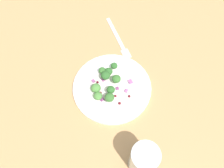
% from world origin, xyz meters
% --- Properties ---
extents(ground_plane, '(1.80, 1.80, 0.02)m').
position_xyz_m(ground_plane, '(0.00, 0.00, -0.01)').
color(ground_plane, tan).
extents(plate, '(0.23, 0.23, 0.02)m').
position_xyz_m(plate, '(0.01, -0.02, 0.01)').
color(plate, white).
rests_on(plate, ground_plane).
extents(dressing_pool, '(0.13, 0.13, 0.00)m').
position_xyz_m(dressing_pool, '(0.01, -0.02, 0.01)').
color(dressing_pool, white).
rests_on(dressing_pool, plate).
extents(broccoli_floret_0, '(0.02, 0.02, 0.02)m').
position_xyz_m(broccoli_floret_0, '(-0.00, -0.08, 0.03)').
color(broccoli_floret_0, '#ADD18E').
rests_on(broccoli_floret_0, plate).
extents(broccoli_floret_1, '(0.03, 0.03, 0.03)m').
position_xyz_m(broccoli_floret_1, '(0.06, -0.01, 0.03)').
color(broccoli_floret_1, '#8EB77A').
rests_on(broccoli_floret_1, plate).
extents(broccoli_floret_2, '(0.02, 0.02, 0.02)m').
position_xyz_m(broccoli_floret_2, '(0.02, -0.00, 0.03)').
color(broccoli_floret_2, '#ADD18E').
rests_on(broccoli_floret_2, plate).
extents(broccoli_floret_3, '(0.02, 0.02, 0.02)m').
position_xyz_m(broccoli_floret_3, '(0.06, 0.01, 0.03)').
color(broccoli_floret_3, '#9EC684').
rests_on(broccoli_floret_3, plate).
extents(broccoli_floret_4, '(0.03, 0.03, 0.03)m').
position_xyz_m(broccoli_floret_4, '(0.03, 0.02, 0.04)').
color(broccoli_floret_4, '#8EB77A').
rests_on(broccoli_floret_4, plate).
extents(broccoli_floret_5, '(0.03, 0.03, 0.03)m').
position_xyz_m(broccoli_floret_5, '(0.03, -0.05, 0.04)').
color(broccoli_floret_5, '#9EC684').
rests_on(broccoli_floret_5, plate).
extents(broccoli_floret_6, '(0.02, 0.02, 0.03)m').
position_xyz_m(broccoli_floret_6, '(0.02, -0.06, 0.03)').
color(broccoli_floret_6, '#ADD18E').
rests_on(broccoli_floret_6, plate).
extents(broccoli_floret_7, '(0.02, 0.02, 0.02)m').
position_xyz_m(broccoli_floret_7, '(0.04, -0.07, 0.03)').
color(broccoli_floret_7, '#9EC684').
rests_on(broccoli_floret_7, plate).
extents(broccoli_floret_8, '(0.03, 0.03, 0.03)m').
position_xyz_m(broccoli_floret_8, '(0.00, -0.03, 0.03)').
color(broccoli_floret_8, '#ADD18E').
rests_on(broccoli_floret_8, plate).
extents(cranberry_0, '(0.01, 0.01, 0.01)m').
position_xyz_m(cranberry_0, '(0.05, 0.00, 0.02)').
color(cranberry_0, maroon).
rests_on(cranberry_0, plate).
extents(cranberry_1, '(0.01, 0.01, 0.01)m').
position_xyz_m(cranberry_1, '(0.01, 0.01, 0.02)').
color(cranberry_1, maroon).
rests_on(cranberry_1, plate).
extents(cranberry_2, '(0.01, 0.01, 0.01)m').
position_xyz_m(cranberry_2, '(0.06, -0.04, 0.02)').
color(cranberry_2, '#4C0A14').
rests_on(cranberry_2, plate).
extents(cranberry_3, '(0.01, 0.01, 0.01)m').
position_xyz_m(cranberry_3, '(-0.03, 0.02, 0.02)').
color(cranberry_3, maroon).
rests_on(cranberry_3, plate).
extents(cranberry_4, '(0.01, 0.01, 0.01)m').
position_xyz_m(cranberry_4, '(0.03, 0.02, 0.02)').
color(cranberry_4, maroon).
rests_on(cranberry_4, plate).
extents(cranberry_5, '(0.01, 0.01, 0.01)m').
position_xyz_m(cranberry_5, '(0.00, 0.04, 0.02)').
color(cranberry_5, maroon).
rests_on(cranberry_5, plate).
extents(onion_bit_0, '(0.01, 0.01, 0.01)m').
position_xyz_m(onion_bit_0, '(0.04, -0.05, 0.02)').
color(onion_bit_0, '#934C84').
rests_on(onion_bit_0, plate).
extents(onion_bit_1, '(0.02, 0.02, 0.00)m').
position_xyz_m(onion_bit_1, '(0.05, 0.02, 0.02)').
color(onion_bit_1, '#843D75').
rests_on(onion_bit_1, plate).
extents(onion_bit_2, '(0.01, 0.01, 0.00)m').
position_xyz_m(onion_bit_2, '(0.07, -0.04, 0.02)').
color(onion_bit_2, '#934C84').
rests_on(onion_bit_2, plate).
extents(onion_bit_3, '(0.01, 0.01, 0.01)m').
position_xyz_m(onion_bit_3, '(-0.02, 0.00, 0.02)').
color(onion_bit_3, '#A35B93').
rests_on(onion_bit_3, plate).
extents(onion_bit_4, '(0.02, 0.02, 0.00)m').
position_xyz_m(onion_bit_4, '(-0.04, -0.03, 0.02)').
color(onion_bit_4, '#A35B93').
rests_on(onion_bit_4, plate).
extents(onion_bit_5, '(0.01, 0.01, 0.01)m').
position_xyz_m(onion_bit_5, '(-0.00, -0.01, 0.02)').
color(onion_bit_5, '#843D75').
rests_on(onion_bit_5, plate).
extents(fork, '(0.06, 0.18, 0.01)m').
position_xyz_m(fork, '(-0.03, -0.20, 0.00)').
color(fork, silver).
rests_on(fork, ground_plane).
extents(water_glass, '(0.07, 0.07, 0.10)m').
position_xyz_m(water_glass, '(-0.03, 0.20, 0.05)').
color(water_glass, silver).
rests_on(water_glass, ground_plane).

